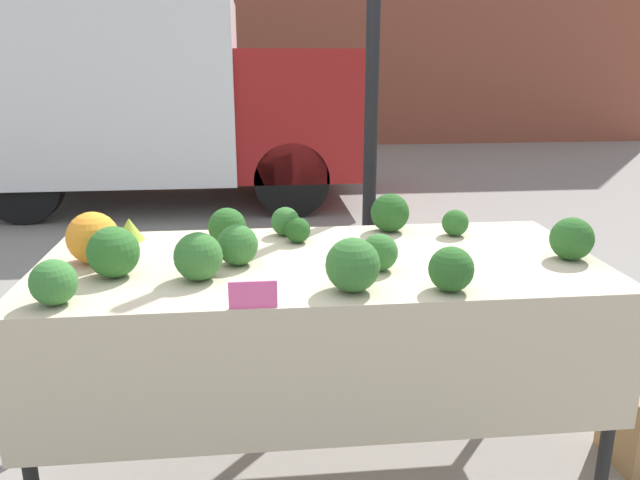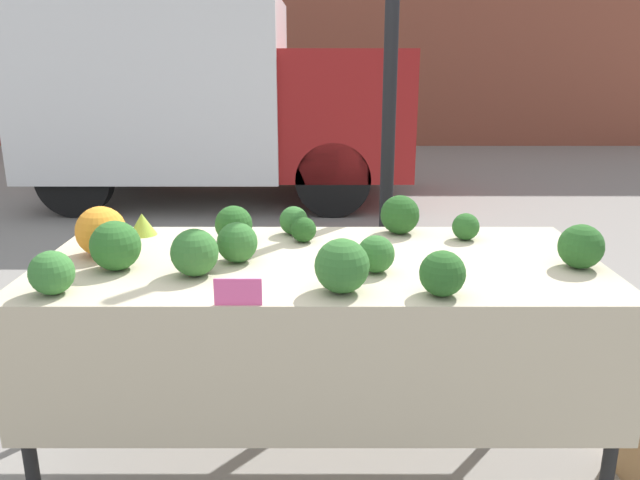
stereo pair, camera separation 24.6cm
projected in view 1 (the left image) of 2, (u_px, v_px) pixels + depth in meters
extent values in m
plane|color=gray|center=(320.00, 456.00, 2.74)|extent=(40.00, 40.00, 0.00)
cylinder|color=black|center=(371.00, 125.00, 3.16)|extent=(0.07, 0.07, 2.70)
cube|color=white|center=(110.00, 88.00, 7.10)|extent=(2.86, 2.13, 1.94)
cube|color=maroon|center=(298.00, 111.00, 7.39)|extent=(1.45, 1.96, 1.40)
cylinder|color=black|center=(291.00, 179.00, 6.73)|extent=(0.81, 0.22, 0.81)
cylinder|color=black|center=(284.00, 155.00, 8.39)|extent=(0.81, 0.22, 0.81)
cylinder|color=black|center=(22.00, 185.00, 6.45)|extent=(0.81, 0.22, 0.81)
cylinder|color=black|center=(69.00, 158.00, 8.11)|extent=(0.81, 0.22, 0.81)
cube|color=beige|center=(320.00, 263.00, 2.49)|extent=(2.21, 0.98, 0.03)
cube|color=beige|center=(335.00, 383.00, 2.10)|extent=(2.21, 0.01, 0.50)
cylinder|color=black|center=(25.00, 441.00, 2.10)|extent=(0.05, 0.05, 0.88)
cylinder|color=black|center=(612.00, 406.00, 2.31)|extent=(0.05, 0.05, 0.88)
cylinder|color=black|center=(89.00, 333.00, 2.92)|extent=(0.05, 0.05, 0.88)
cylinder|color=black|center=(518.00, 315.00, 3.13)|extent=(0.05, 0.05, 0.88)
sphere|color=orange|center=(93.00, 238.00, 2.42)|extent=(0.20, 0.20, 0.20)
cone|color=#93B238|center=(130.00, 229.00, 2.73)|extent=(0.12, 0.12, 0.10)
sphere|color=#336B2D|center=(285.00, 221.00, 2.80)|extent=(0.13, 0.13, 0.13)
sphere|color=#336B2D|center=(379.00, 252.00, 2.34)|extent=(0.14, 0.14, 0.14)
sphere|color=#336B2D|center=(198.00, 257.00, 2.23)|extent=(0.18, 0.18, 0.18)
sphere|color=#23511E|center=(298.00, 230.00, 2.69)|extent=(0.11, 0.11, 0.11)
sphere|color=#285B23|center=(451.00, 269.00, 2.13)|extent=(0.16, 0.16, 0.16)
sphere|color=#285B23|center=(455.00, 223.00, 2.79)|extent=(0.12, 0.12, 0.12)
sphere|color=#285B23|center=(572.00, 239.00, 2.46)|extent=(0.17, 0.17, 0.17)
sphere|color=#2D6628|center=(113.00, 252.00, 2.26)|extent=(0.19, 0.19, 0.19)
sphere|color=#336B2D|center=(353.00, 265.00, 2.12)|extent=(0.19, 0.19, 0.19)
sphere|color=#285B23|center=(227.00, 227.00, 2.65)|extent=(0.16, 0.16, 0.16)
sphere|color=#387533|center=(53.00, 282.00, 2.01)|extent=(0.15, 0.15, 0.15)
sphere|color=#336B2D|center=(237.00, 245.00, 2.40)|extent=(0.16, 0.16, 0.16)
sphere|color=#23511E|center=(390.00, 213.00, 2.85)|extent=(0.18, 0.18, 0.18)
cube|color=#F45B9E|center=(253.00, 295.00, 1.99)|extent=(0.16, 0.01, 0.09)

